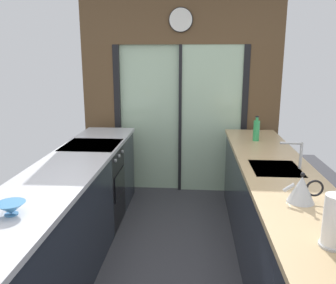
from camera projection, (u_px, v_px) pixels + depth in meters
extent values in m
cube|color=#38383D|center=(171.00, 258.00, 3.33)|extent=(5.04, 7.60, 0.02)
cube|color=brown|center=(181.00, 16.00, 4.53)|extent=(2.64, 0.08, 0.70)
cube|color=#B2D1AD|center=(150.00, 119.00, 4.89)|extent=(0.80, 0.02, 2.00)
cube|color=#B2D1AD|center=(211.00, 121.00, 4.79)|extent=(0.80, 0.02, 2.00)
cube|color=black|center=(118.00, 119.00, 4.90)|extent=(0.08, 0.10, 2.00)
cube|color=black|center=(244.00, 121.00, 4.78)|extent=(0.08, 0.10, 2.00)
cube|color=black|center=(180.00, 120.00, 4.84)|extent=(0.04, 0.10, 2.00)
cube|color=brown|center=(101.00, 119.00, 4.92)|extent=(0.42, 0.08, 2.00)
cube|color=brown|center=(262.00, 121.00, 4.76)|extent=(0.42, 0.08, 2.00)
cylinder|color=white|center=(181.00, 20.00, 4.48)|extent=(0.29, 0.03, 0.29)
torus|color=black|center=(181.00, 20.00, 4.48)|extent=(0.31, 0.02, 0.31)
cube|color=#1E232D|center=(29.00, 269.00, 2.40)|extent=(0.58, 2.55, 0.88)
cube|color=#1E232D|center=(107.00, 169.00, 4.53)|extent=(0.58, 0.65, 0.88)
cube|color=#BCBCC1|center=(59.00, 175.00, 2.90)|extent=(0.62, 3.80, 0.04)
cube|color=#1E232D|center=(281.00, 234.00, 2.87)|extent=(0.58, 3.80, 0.88)
cube|color=tan|center=(285.00, 180.00, 2.76)|extent=(0.62, 3.80, 0.04)
cube|color=#B7BABC|center=(275.00, 171.00, 3.01)|extent=(0.40, 0.48, 0.05)
cylinder|color=#B7BABC|center=(301.00, 155.00, 2.96)|extent=(0.02, 0.02, 0.23)
cylinder|color=#B7BABC|center=(291.00, 143.00, 2.94)|extent=(0.18, 0.02, 0.02)
cube|color=black|center=(94.00, 186.00, 3.92)|extent=(0.58, 0.60, 0.88)
cube|color=black|center=(120.00, 184.00, 3.89)|extent=(0.01, 0.48, 0.28)
cube|color=black|center=(92.00, 146.00, 3.82)|extent=(0.58, 0.60, 0.03)
cylinder|color=#B7BABC|center=(116.00, 161.00, 3.64)|extent=(0.02, 0.04, 0.04)
cylinder|color=#B7BABC|center=(119.00, 156.00, 3.82)|extent=(0.02, 0.04, 0.04)
cylinder|color=#B7BABC|center=(123.00, 152.00, 3.99)|extent=(0.02, 0.04, 0.04)
cylinder|color=teal|center=(12.00, 214.00, 2.11)|extent=(0.08, 0.08, 0.01)
cone|color=teal|center=(11.00, 208.00, 2.11)|extent=(0.18, 0.18, 0.07)
cone|color=#B7BABC|center=(301.00, 189.00, 2.28)|extent=(0.18, 0.18, 0.18)
sphere|color=black|center=(303.00, 174.00, 2.26)|extent=(0.03, 0.03, 0.03)
cylinder|color=#B7BABC|center=(289.00, 188.00, 2.28)|extent=(0.08, 0.02, 0.07)
torus|color=black|center=(315.00, 188.00, 2.27)|extent=(0.11, 0.01, 0.11)
cylinder|color=#339E56|center=(256.00, 131.00, 3.96)|extent=(0.07, 0.07, 0.23)
cylinder|color=#339E56|center=(257.00, 119.00, 3.93)|extent=(0.03, 0.03, 0.04)
cylinder|color=black|center=(257.00, 117.00, 3.92)|extent=(0.04, 0.04, 0.01)
cylinder|color=#B7BABC|center=(332.00, 245.00, 1.76)|extent=(0.13, 0.13, 0.01)
cylinder|color=white|center=(335.00, 220.00, 1.73)|extent=(0.12, 0.12, 0.26)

